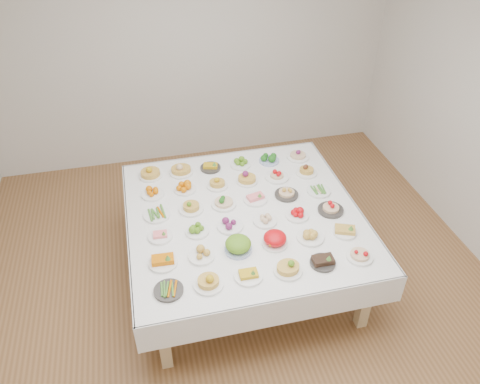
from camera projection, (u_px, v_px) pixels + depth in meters
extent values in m
plane|color=olive|center=(237.00, 288.00, 4.49)|extent=(5.00, 5.00, 0.00)
cube|color=beige|center=(189.00, 54.00, 5.59)|extent=(5.00, 0.02, 2.80)
cube|color=white|center=(244.00, 216.00, 4.23)|extent=(2.07, 2.07, 0.06)
cube|color=white|center=(221.00, 165.00, 5.10)|extent=(2.09, 0.02, 0.28)
cube|color=white|center=(277.00, 313.00, 3.49)|extent=(2.09, 0.01, 0.28)
cube|color=white|center=(348.00, 209.00, 4.49)|extent=(0.02, 2.09, 0.28)
cube|color=white|center=(130.00, 243.00, 4.10)|extent=(0.01, 2.09, 0.28)
cube|color=#D4BB88|center=(163.00, 338.00, 3.63)|extent=(0.09, 0.09, 0.69)
cube|color=#D4BB88|center=(366.00, 298.00, 3.95)|extent=(0.09, 0.09, 0.69)
cube|color=#D4BB88|center=(146.00, 205.00, 4.96)|extent=(0.09, 0.09, 0.69)
cube|color=#D4BB88|center=(299.00, 183.00, 5.27)|extent=(0.09, 0.09, 0.69)
cylinder|color=#302D2A|center=(169.00, 291.00, 3.47)|extent=(0.22, 0.22, 0.02)
cylinder|color=white|center=(209.00, 284.00, 3.52)|extent=(0.23, 0.23, 0.02)
cylinder|color=white|center=(248.00, 276.00, 3.58)|extent=(0.22, 0.22, 0.02)
cylinder|color=white|center=(288.00, 271.00, 3.63)|extent=(0.22, 0.22, 0.02)
cylinder|color=#302D2A|center=(323.00, 263.00, 3.70)|extent=(0.20, 0.20, 0.02)
cylinder|color=white|center=(359.00, 257.00, 3.75)|extent=(0.21, 0.21, 0.02)
cylinder|color=white|center=(163.00, 263.00, 3.70)|extent=(0.23, 0.23, 0.02)
cylinder|color=white|center=(201.00, 257.00, 3.76)|extent=(0.21, 0.21, 0.02)
cylinder|color=#4C66B2|center=(238.00, 250.00, 3.82)|extent=(0.22, 0.22, 0.02)
cylinder|color=white|center=(275.00, 244.00, 3.88)|extent=(0.21, 0.21, 0.02)
cylinder|color=white|center=(310.00, 238.00, 3.93)|extent=(0.23, 0.23, 0.02)
cylinder|color=white|center=(345.00, 232.00, 3.99)|extent=(0.20, 0.20, 0.02)
cylinder|color=white|center=(160.00, 237.00, 3.95)|extent=(0.20, 0.20, 0.02)
cylinder|color=white|center=(197.00, 232.00, 4.00)|extent=(0.20, 0.20, 0.02)
cylinder|color=white|center=(230.00, 226.00, 4.05)|extent=(0.22, 0.22, 0.02)
cylinder|color=white|center=(265.00, 221.00, 4.11)|extent=(0.21, 0.21, 0.02)
cylinder|color=white|center=(297.00, 216.00, 4.17)|extent=(0.21, 0.21, 0.02)
cylinder|color=#302D2A|center=(331.00, 210.00, 4.23)|extent=(0.23, 0.23, 0.02)
cylinder|color=white|center=(157.00, 215.00, 4.17)|extent=(0.23, 0.23, 0.02)
cylinder|color=white|center=(191.00, 209.00, 4.24)|extent=(0.22, 0.22, 0.02)
cylinder|color=white|center=(224.00, 204.00, 4.30)|extent=(0.22, 0.22, 0.02)
cylinder|color=white|center=(255.00, 200.00, 4.36)|extent=(0.22, 0.22, 0.02)
cylinder|color=#302D2A|center=(286.00, 195.00, 4.41)|extent=(0.22, 0.22, 0.02)
cylinder|color=white|center=(319.00, 191.00, 4.46)|extent=(0.22, 0.22, 0.02)
cylinder|color=white|center=(153.00, 195.00, 4.42)|extent=(0.21, 0.21, 0.02)
cylinder|color=white|center=(185.00, 190.00, 4.48)|extent=(0.21, 0.21, 0.02)
cylinder|color=white|center=(217.00, 186.00, 4.53)|extent=(0.20, 0.20, 0.02)
cylinder|color=white|center=(247.00, 181.00, 4.59)|extent=(0.20, 0.20, 0.02)
cylinder|color=white|center=(277.00, 178.00, 4.64)|extent=(0.23, 0.23, 0.02)
cylinder|color=white|center=(306.00, 173.00, 4.70)|extent=(0.21, 0.21, 0.02)
cylinder|color=white|center=(151.00, 176.00, 4.66)|extent=(0.23, 0.23, 0.02)
cylinder|color=white|center=(181.00, 172.00, 4.71)|extent=(0.23, 0.23, 0.02)
cylinder|color=#302D2A|center=(211.00, 168.00, 4.78)|extent=(0.20, 0.20, 0.02)
cylinder|color=white|center=(240.00, 165.00, 4.82)|extent=(0.21, 0.21, 0.02)
cylinder|color=#4C66B2|center=(269.00, 161.00, 4.88)|extent=(0.20, 0.20, 0.02)
cylinder|color=white|center=(298.00, 157.00, 4.94)|extent=(0.23, 0.23, 0.02)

